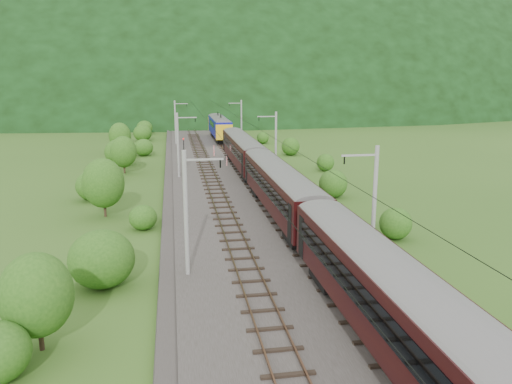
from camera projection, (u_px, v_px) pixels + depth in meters
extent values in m
plane|color=#2E5219|center=(282.00, 272.00, 33.06)|extent=(600.00, 600.00, 0.00)
cube|color=#38332D|center=(257.00, 226.00, 42.63)|extent=(14.00, 220.00, 0.30)
cube|color=#543524|center=(221.00, 224.00, 42.05)|extent=(0.08, 220.00, 0.15)
cube|color=#543524|center=(237.00, 223.00, 42.28)|extent=(0.08, 220.00, 0.15)
cube|color=black|center=(229.00, 225.00, 42.20)|extent=(2.40, 220.00, 0.12)
cube|color=#543524|center=(276.00, 221.00, 42.83)|extent=(0.08, 220.00, 0.15)
cube|color=#543524|center=(292.00, 221.00, 43.06)|extent=(0.08, 220.00, 0.15)
cube|color=black|center=(284.00, 223.00, 42.97)|extent=(2.40, 220.00, 0.12)
cylinder|color=gray|center=(186.00, 214.00, 31.08)|extent=(0.28, 0.28, 8.00)
cube|color=gray|center=(204.00, 159.00, 30.51)|extent=(2.40, 0.12, 0.12)
cylinder|color=black|center=(220.00, 164.00, 30.74)|extent=(0.10, 0.10, 0.50)
cylinder|color=gray|center=(178.00, 145.00, 61.82)|extent=(0.28, 0.28, 8.00)
cube|color=gray|center=(187.00, 118.00, 61.24)|extent=(2.40, 0.12, 0.12)
cylinder|color=black|center=(195.00, 120.00, 61.47)|extent=(0.10, 0.10, 0.50)
cylinder|color=gray|center=(175.00, 122.00, 92.55)|extent=(0.28, 0.28, 8.00)
cube|color=gray|center=(181.00, 104.00, 91.97)|extent=(2.40, 0.12, 0.12)
cylinder|color=black|center=(187.00, 105.00, 92.20)|extent=(0.10, 0.10, 0.50)
cylinder|color=gray|center=(174.00, 111.00, 123.28)|extent=(0.28, 0.28, 8.00)
cube|color=gray|center=(178.00, 97.00, 122.70)|extent=(2.40, 0.12, 0.12)
cylinder|color=black|center=(183.00, 98.00, 122.93)|extent=(0.10, 0.10, 0.50)
cylinder|color=gray|center=(173.00, 104.00, 154.01)|extent=(0.28, 0.28, 8.00)
cube|color=gray|center=(177.00, 93.00, 153.44)|extent=(2.40, 0.12, 0.12)
cylinder|color=black|center=(180.00, 94.00, 153.67)|extent=(0.10, 0.10, 0.50)
cylinder|color=gray|center=(374.00, 205.00, 33.09)|extent=(0.28, 0.28, 8.00)
cube|color=gray|center=(359.00, 155.00, 32.12)|extent=(2.40, 0.12, 0.12)
cylinder|color=black|center=(344.00, 160.00, 32.03)|extent=(0.10, 0.10, 0.50)
cylinder|color=gray|center=(276.00, 143.00, 63.82)|extent=(0.28, 0.28, 8.00)
cube|color=gray|center=(267.00, 116.00, 62.85)|extent=(2.40, 0.12, 0.12)
cylinder|color=black|center=(259.00, 119.00, 62.76)|extent=(0.10, 0.10, 0.50)
cylinder|color=gray|center=(241.00, 121.00, 94.55)|extent=(0.28, 0.28, 8.00)
cube|color=gray|center=(235.00, 103.00, 93.59)|extent=(2.40, 0.12, 0.12)
cylinder|color=black|center=(230.00, 105.00, 93.49)|extent=(0.10, 0.10, 0.50)
cylinder|color=gray|center=(224.00, 110.00, 125.29)|extent=(0.28, 0.28, 8.00)
cube|color=gray|center=(219.00, 96.00, 124.32)|extent=(2.40, 0.12, 0.12)
cylinder|color=black|center=(215.00, 98.00, 124.23)|extent=(0.10, 0.10, 0.50)
cylinder|color=gray|center=(213.00, 103.00, 156.02)|extent=(0.28, 0.28, 8.00)
cube|color=gray|center=(209.00, 92.00, 155.05)|extent=(2.40, 0.12, 0.12)
cylinder|color=black|center=(206.00, 93.00, 154.96)|extent=(0.10, 0.10, 0.50)
cylinder|color=black|center=(228.00, 146.00, 40.67)|extent=(0.03, 198.00, 0.03)
cylinder|color=black|center=(285.00, 145.00, 41.44)|extent=(0.03, 198.00, 0.03)
ellipsoid|color=black|center=(183.00, 99.00, 282.76)|extent=(504.00, 360.00, 244.00)
cube|color=black|center=(393.00, 302.00, 21.80)|extent=(2.97, 22.54, 3.07)
cylinder|color=slate|center=(395.00, 273.00, 21.49)|extent=(2.97, 22.43, 2.97)
cube|color=black|center=(361.00, 297.00, 21.48)|extent=(0.05, 19.83, 1.18)
cube|color=black|center=(426.00, 292.00, 21.96)|extent=(0.05, 19.83, 1.18)
cube|color=black|center=(334.00, 276.00, 29.83)|extent=(2.25, 3.28, 0.92)
cube|color=black|center=(280.00, 187.00, 44.34)|extent=(2.97, 22.54, 3.07)
cylinder|color=slate|center=(280.00, 172.00, 44.02)|extent=(2.97, 22.43, 2.97)
cube|color=black|center=(263.00, 184.00, 44.01)|extent=(0.05, 19.83, 1.18)
cube|color=black|center=(296.00, 183.00, 44.50)|extent=(0.05, 19.83, 1.18)
cube|color=black|center=(302.00, 236.00, 37.22)|extent=(2.25, 3.28, 0.92)
cube|color=black|center=(264.00, 190.00, 52.37)|extent=(2.25, 3.28, 0.92)
cube|color=black|center=(243.00, 150.00, 66.87)|extent=(2.97, 22.54, 3.07)
cylinder|color=slate|center=(243.00, 139.00, 66.56)|extent=(2.97, 22.43, 2.97)
cube|color=black|center=(232.00, 147.00, 66.55)|extent=(0.05, 19.83, 1.18)
cube|color=black|center=(254.00, 147.00, 67.03)|extent=(0.05, 19.83, 1.18)
cube|color=black|center=(252.00, 176.00, 59.75)|extent=(2.25, 3.28, 0.92)
cube|color=black|center=(235.00, 155.00, 74.90)|extent=(2.25, 3.28, 0.92)
cube|color=#13159C|center=(219.00, 126.00, 98.26)|extent=(2.97, 18.44, 3.07)
cylinder|color=slate|center=(219.00, 119.00, 97.95)|extent=(2.97, 18.35, 2.97)
cube|color=black|center=(212.00, 124.00, 97.93)|extent=(0.05, 16.23, 1.18)
cube|color=black|center=(227.00, 124.00, 98.42)|extent=(0.05, 16.23, 1.18)
cube|color=black|center=(223.00, 140.00, 92.52)|extent=(2.25, 3.28, 0.92)
cube|color=black|center=(217.00, 133.00, 104.91)|extent=(2.25, 3.28, 0.92)
cube|color=gold|center=(215.00, 123.00, 106.97)|extent=(3.03, 0.50, 2.77)
cube|color=gold|center=(224.00, 132.00, 89.65)|extent=(3.03, 0.50, 2.77)
cube|color=black|center=(218.00, 114.00, 100.67)|extent=(0.08, 1.60, 0.92)
cylinder|color=red|center=(214.00, 151.00, 78.82)|extent=(0.18, 0.18, 1.68)
cylinder|color=red|center=(227.00, 161.00, 70.39)|extent=(0.14, 0.14, 1.33)
cylinder|color=black|center=(184.00, 144.00, 85.47)|extent=(0.13, 0.13, 1.85)
sphere|color=red|center=(183.00, 139.00, 85.25)|extent=(0.22, 0.22, 0.22)
ellipsoid|color=#255316|center=(102.00, 259.00, 30.38)|extent=(4.00, 4.00, 3.60)
ellipsoid|color=#255316|center=(143.00, 218.00, 41.97)|extent=(2.36, 2.36, 2.12)
ellipsoid|color=#255316|center=(93.00, 186.00, 51.78)|extent=(3.48, 3.48, 3.13)
ellipsoid|color=#255316|center=(111.00, 173.00, 61.41)|extent=(2.15, 2.15, 1.94)
ellipsoid|color=#255316|center=(119.00, 152.00, 72.40)|extent=(4.22, 4.22, 3.80)
ellipsoid|color=#255316|center=(144.00, 147.00, 80.78)|extent=(3.08, 3.08, 2.77)
ellipsoid|color=#255316|center=(128.00, 143.00, 89.45)|extent=(1.95, 1.95, 1.75)
ellipsoid|color=#255316|center=(143.00, 133.00, 99.10)|extent=(3.62, 3.62, 3.25)
ellipsoid|color=#255316|center=(144.00, 128.00, 109.86)|extent=(3.47, 3.47, 3.12)
ellipsoid|color=#255316|center=(158.00, 125.00, 121.58)|extent=(2.21, 2.21, 1.99)
cylinder|color=black|center=(40.00, 324.00, 23.39)|extent=(0.24, 0.24, 2.62)
ellipsoid|color=#255316|center=(36.00, 295.00, 23.04)|extent=(3.37, 3.37, 4.05)
cylinder|color=black|center=(105.00, 201.00, 45.76)|extent=(0.24, 0.24, 2.96)
ellipsoid|color=#255316|center=(103.00, 183.00, 45.38)|extent=(3.81, 3.81, 4.57)
cylinder|color=black|center=(124.00, 163.00, 66.36)|extent=(0.24, 0.24, 2.70)
ellipsoid|color=#255316|center=(123.00, 152.00, 66.01)|extent=(3.47, 3.47, 4.16)
cylinder|color=black|center=(120.00, 145.00, 83.12)|extent=(0.24, 0.24, 2.81)
ellipsoid|color=#255316|center=(120.00, 136.00, 82.75)|extent=(3.61, 3.61, 4.34)
ellipsoid|color=#255316|center=(395.00, 225.00, 39.53)|extent=(2.56, 2.56, 2.31)
ellipsoid|color=#255316|center=(333.00, 185.00, 53.11)|extent=(3.01, 3.01, 2.71)
ellipsoid|color=#255316|center=(325.00, 163.00, 67.96)|extent=(2.39, 2.39, 2.15)
ellipsoid|color=#255316|center=(291.00, 147.00, 81.42)|extent=(2.95, 2.95, 2.65)
ellipsoid|color=#255316|center=(263.00, 138.00, 95.58)|extent=(2.32, 2.32, 2.09)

